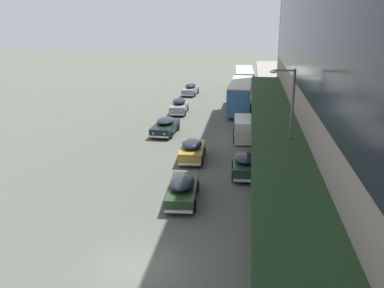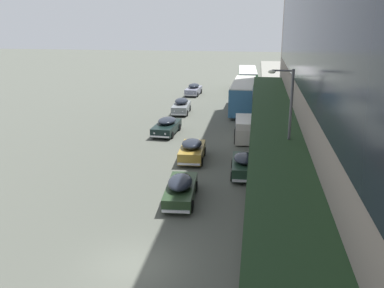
{
  "view_description": "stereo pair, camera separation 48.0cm",
  "coord_description": "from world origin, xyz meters",
  "px_view_note": "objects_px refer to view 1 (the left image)",
  "views": [
    {
      "loc": [
        4.54,
        -15.97,
        10.58
      ],
      "look_at": [
        0.4,
        14.9,
        1.23
      ],
      "focal_mm": 40.0,
      "sensor_mm": 36.0,
      "label": 1
    },
    {
      "loc": [
        5.02,
        -15.91,
        10.58
      ],
      "look_at": [
        0.4,
        14.9,
        1.23
      ],
      "focal_mm": 40.0,
      "sensor_mm": 36.0,
      "label": 2
    }
  ],
  "objects_px": {
    "sedan_lead_near": "(179,106)",
    "vw_van": "(244,128)",
    "transit_bus_kerbside_front": "(241,94)",
    "sedan_oncoming_front": "(245,164)",
    "sedan_second_mid": "(192,150)",
    "pedestrian_at_kerb": "(296,241)",
    "transit_bus_kerbside_rear": "(244,79)",
    "sedan_trailing_mid": "(165,126)",
    "sedan_trailing_near": "(183,188)",
    "fire_hydrant": "(279,209)",
    "sedan_oncoming_rear": "(191,89)",
    "street_lamp": "(289,124)"
  },
  "relations": [
    {
      "from": "sedan_lead_near",
      "to": "vw_van",
      "type": "distance_m",
      "value": 12.42
    },
    {
      "from": "transit_bus_kerbside_front",
      "to": "sedan_oncoming_front",
      "type": "bearing_deg",
      "value": -87.74
    },
    {
      "from": "transit_bus_kerbside_front",
      "to": "sedan_second_mid",
      "type": "height_order",
      "value": "transit_bus_kerbside_front"
    },
    {
      "from": "pedestrian_at_kerb",
      "to": "sedan_lead_near",
      "type": "bearing_deg",
      "value": 108.66
    },
    {
      "from": "transit_bus_kerbside_rear",
      "to": "sedan_trailing_mid",
      "type": "xyz_separation_m",
      "value": [
        -6.83,
        -24.3,
        -1.13
      ]
    },
    {
      "from": "sedan_second_mid",
      "to": "sedan_trailing_mid",
      "type": "relative_size",
      "value": 0.88
    },
    {
      "from": "sedan_trailing_near",
      "to": "pedestrian_at_kerb",
      "type": "relative_size",
      "value": 2.67
    },
    {
      "from": "vw_van",
      "to": "fire_hydrant",
      "type": "relative_size",
      "value": 6.61
    },
    {
      "from": "sedan_oncoming_front",
      "to": "sedan_lead_near",
      "type": "bearing_deg",
      "value": 112.25
    },
    {
      "from": "fire_hydrant",
      "to": "sedan_trailing_near",
      "type": "bearing_deg",
      "value": 164.46
    },
    {
      "from": "transit_bus_kerbside_front",
      "to": "fire_hydrant",
      "type": "relative_size",
      "value": 15.81
    },
    {
      "from": "sedan_lead_near",
      "to": "pedestrian_at_kerb",
      "type": "bearing_deg",
      "value": -71.34
    },
    {
      "from": "transit_bus_kerbside_rear",
      "to": "sedan_oncoming_rear",
      "type": "height_order",
      "value": "transit_bus_kerbside_rear"
    },
    {
      "from": "sedan_oncoming_rear",
      "to": "sedan_trailing_mid",
      "type": "xyz_separation_m",
      "value": [
        0.48,
        -20.69,
        -0.03
      ]
    },
    {
      "from": "transit_bus_kerbside_rear",
      "to": "sedan_oncoming_front",
      "type": "height_order",
      "value": "transit_bus_kerbside_rear"
    },
    {
      "from": "sedan_oncoming_front",
      "to": "pedestrian_at_kerb",
      "type": "bearing_deg",
      "value": -77.83
    },
    {
      "from": "transit_bus_kerbside_rear",
      "to": "sedan_trailing_mid",
      "type": "bearing_deg",
      "value": -105.71
    },
    {
      "from": "transit_bus_kerbside_front",
      "to": "sedan_trailing_mid",
      "type": "bearing_deg",
      "value": -120.83
    },
    {
      "from": "sedan_oncoming_front",
      "to": "sedan_lead_near",
      "type": "height_order",
      "value": "sedan_lead_near"
    },
    {
      "from": "sedan_oncoming_front",
      "to": "sedan_oncoming_rear",
      "type": "xyz_separation_m",
      "value": [
        -8.01,
        30.58,
        -0.01
      ]
    },
    {
      "from": "sedan_trailing_mid",
      "to": "vw_van",
      "type": "distance_m",
      "value": 7.39
    },
    {
      "from": "sedan_lead_near",
      "to": "sedan_trailing_mid",
      "type": "distance_m",
      "value": 8.92
    },
    {
      "from": "transit_bus_kerbside_rear",
      "to": "sedan_second_mid",
      "type": "relative_size",
      "value": 2.48
    },
    {
      "from": "transit_bus_kerbside_rear",
      "to": "fire_hydrant",
      "type": "bearing_deg",
      "value": -86.3
    },
    {
      "from": "sedan_second_mid",
      "to": "fire_hydrant",
      "type": "xyz_separation_m",
      "value": [
        5.97,
        -9.04,
        -0.31
      ]
    },
    {
      "from": "fire_hydrant",
      "to": "sedan_lead_near",
      "type": "bearing_deg",
      "value": 110.92
    },
    {
      "from": "sedan_trailing_near",
      "to": "fire_hydrant",
      "type": "bearing_deg",
      "value": -15.54
    },
    {
      "from": "sedan_oncoming_front",
      "to": "sedan_lead_near",
      "type": "xyz_separation_m",
      "value": [
        -7.69,
        18.8,
        0.04
      ]
    },
    {
      "from": "transit_bus_kerbside_front",
      "to": "fire_hydrant",
      "type": "bearing_deg",
      "value": -84.26
    },
    {
      "from": "transit_bus_kerbside_front",
      "to": "fire_hydrant",
      "type": "xyz_separation_m",
      "value": [
        2.76,
        -27.48,
        -1.44
      ]
    },
    {
      "from": "sedan_second_mid",
      "to": "pedestrian_at_kerb",
      "type": "height_order",
      "value": "pedestrian_at_kerb"
    },
    {
      "from": "sedan_oncoming_front",
      "to": "sedan_lead_near",
      "type": "relative_size",
      "value": 0.94
    },
    {
      "from": "pedestrian_at_kerb",
      "to": "street_lamp",
      "type": "xyz_separation_m",
      "value": [
        0.08,
        7.91,
        3.33
      ]
    },
    {
      "from": "sedan_trailing_mid",
      "to": "sedan_trailing_near",
      "type": "bearing_deg",
      "value": -75.11
    },
    {
      "from": "transit_bus_kerbside_front",
      "to": "pedestrian_at_kerb",
      "type": "height_order",
      "value": "transit_bus_kerbside_front"
    },
    {
      "from": "sedan_trailing_mid",
      "to": "sedan_trailing_near",
      "type": "relative_size",
      "value": 1.0
    },
    {
      "from": "sedan_oncoming_front",
      "to": "sedan_trailing_mid",
      "type": "xyz_separation_m",
      "value": [
        -7.53,
        9.89,
        -0.04
      ]
    },
    {
      "from": "sedan_second_mid",
      "to": "sedan_oncoming_rear",
      "type": "relative_size",
      "value": 0.91
    },
    {
      "from": "transit_bus_kerbside_front",
      "to": "sedan_oncoming_rear",
      "type": "bearing_deg",
      "value": 127.14
    },
    {
      "from": "sedan_trailing_mid",
      "to": "fire_hydrant",
      "type": "height_order",
      "value": "sedan_trailing_mid"
    },
    {
      "from": "sedan_oncoming_front",
      "to": "sedan_second_mid",
      "type": "bearing_deg",
      "value": 146.55
    },
    {
      "from": "transit_bus_kerbside_front",
      "to": "sedan_second_mid",
      "type": "distance_m",
      "value": 18.75
    },
    {
      "from": "transit_bus_kerbside_rear",
      "to": "pedestrian_at_kerb",
      "type": "xyz_separation_m",
      "value": [
        3.07,
        -45.2,
        -0.69
      ]
    },
    {
      "from": "transit_bus_kerbside_front",
      "to": "street_lamp",
      "type": "bearing_deg",
      "value": -82.27
    },
    {
      "from": "sedan_second_mid",
      "to": "fire_hydrant",
      "type": "bearing_deg",
      "value": -56.55
    },
    {
      "from": "sedan_oncoming_front",
      "to": "street_lamp",
      "type": "relative_size",
      "value": 0.58
    },
    {
      "from": "transit_bus_kerbside_front",
      "to": "sedan_trailing_mid",
      "type": "height_order",
      "value": "transit_bus_kerbside_front"
    },
    {
      "from": "sedan_oncoming_rear",
      "to": "pedestrian_at_kerb",
      "type": "height_order",
      "value": "pedestrian_at_kerb"
    },
    {
      "from": "sedan_oncoming_rear",
      "to": "vw_van",
      "type": "xyz_separation_m",
      "value": [
        7.79,
        -21.69,
        0.32
      ]
    },
    {
      "from": "pedestrian_at_kerb",
      "to": "sedan_second_mid",
      "type": "bearing_deg",
      "value": 115.13
    }
  ]
}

